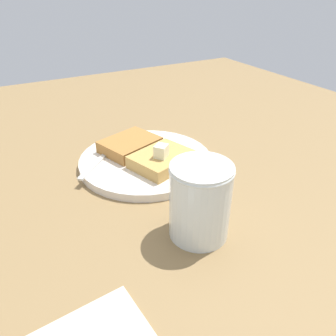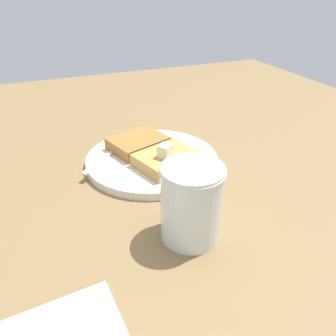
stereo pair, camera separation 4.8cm
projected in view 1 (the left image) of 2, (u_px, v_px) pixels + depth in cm
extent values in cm
cube|color=olive|center=(159.00, 163.00, 60.67)|extent=(126.68, 126.68, 1.80)
cylinder|color=silver|center=(146.00, 161.00, 58.17)|extent=(23.29, 23.29, 1.38)
torus|color=#2F353F|center=(146.00, 159.00, 58.02)|extent=(23.29, 23.29, 0.80)
cube|color=tan|center=(162.00, 160.00, 54.92)|extent=(10.29, 11.56, 2.14)
cube|color=#A76F34|center=(130.00, 145.00, 59.63)|extent=(10.29, 11.56, 2.14)
cube|color=#F0EEC4|center=(161.00, 151.00, 52.97)|extent=(2.79, 2.82, 2.10)
cube|color=silver|center=(95.00, 164.00, 55.26)|extent=(7.54, 7.87, 0.36)
cube|color=silver|center=(112.00, 148.00, 60.52)|extent=(3.52, 3.55, 0.36)
cube|color=silver|center=(115.00, 141.00, 63.19)|extent=(2.44, 2.54, 0.36)
cube|color=silver|center=(117.00, 141.00, 63.05)|extent=(2.44, 2.54, 0.36)
cube|color=silver|center=(120.00, 141.00, 62.91)|extent=(2.44, 2.54, 0.36)
cube|color=silver|center=(123.00, 142.00, 62.76)|extent=(2.44, 2.54, 0.36)
cylinder|color=#331508|center=(199.00, 211.00, 41.18)|extent=(7.04, 7.04, 7.17)
cylinder|color=silver|center=(200.00, 201.00, 40.44)|extent=(7.65, 7.65, 10.09)
torus|color=silver|center=(202.00, 169.00, 38.10)|extent=(7.84, 7.84, 0.50)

